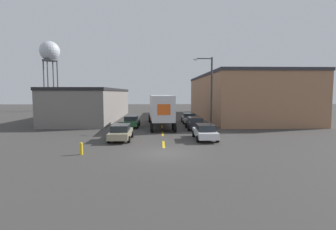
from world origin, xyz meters
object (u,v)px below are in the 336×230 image
Objects in this scene: parked_car_right_mid at (195,123)px; street_lamp at (209,89)px; parked_car_left_far at (131,121)px; fire_hydrant at (81,148)px; semi_truck at (160,108)px; parked_car_left_near at (121,132)px; parked_car_right_near at (205,132)px; parked_car_right_far at (189,118)px; water_tower at (50,53)px.

parked_car_right_mid is 0.54× the size of street_lamp.
fire_hydrant is at bearing -97.57° from parked_car_left_far.
street_lamp is (1.55, -0.67, 4.03)m from parked_car_right_mid.
fire_hydrant is (-11.16, -11.77, -4.34)m from street_lamp.
semi_truck reaches higher than parked_car_left_near.
parked_car_left_near is 1.00× the size of parked_car_right_mid.
parked_car_right_near and parked_car_left_far have the same top height.
parked_car_left_near and parked_car_right_far have the same top height.
parked_car_right_near is 0.28× the size of water_tower.
parked_car_right_mid reaches higher than fire_hydrant.
street_lamp is at bearing -77.34° from parked_car_right_far.
parked_car_right_near is (4.07, -9.87, -1.60)m from semi_truck.
parked_car_left_far is at bearing 163.08° from street_lamp.
semi_truck is 4.03m from parked_car_left_far.
semi_truck is 40.47m from water_tower.
parked_car_right_mid is 45.66m from water_tower.
water_tower is at bearing 114.13° from fire_hydrant.
semi_truck is 16.50m from fire_hydrant.
parked_car_left_near is (-3.60, -9.90, -1.60)m from semi_truck.
parked_car_right_near is 50.76m from water_tower.
water_tower is at bearing 119.27° from parked_car_left_near.
parked_car_right_far is (0.00, 6.22, 0.00)m from parked_car_right_mid.
street_lamp is at bearing -46.57° from water_tower.
parked_car_left_near is 1.00× the size of parked_car_left_far.
water_tower is (-29.64, 32.27, 12.84)m from parked_car_right_mid.
parked_car_left_near reaches higher than fire_hydrant.
semi_truck is 5.29m from parked_car_right_mid.
parked_car_right_mid is at bearing 156.51° from street_lamp.
parked_car_left_near is at bearing -145.92° from street_lamp.
parked_car_left_far is 0.28× the size of water_tower.
street_lamp reaches higher than fire_hydrant.
street_lamp is at bearing -16.92° from parked_car_left_far.
street_lamp reaches higher than semi_truck.
parked_car_right_near and parked_car_right_far have the same top height.
parked_car_right_far is at bearing 102.66° from street_lamp.
parked_car_left_near is at bearing -120.31° from parked_car_right_far.
parked_car_right_mid is at bearing -90.00° from parked_car_right_far.
semi_truck is at bearing 143.77° from parked_car_right_mid.
parked_car_right_far is (7.68, 13.13, 0.00)m from parked_car_left_near.
parked_car_right_far is at bearing 62.75° from fire_hydrant.
parked_car_left_near is at bearing -90.00° from parked_car_left_far.
water_tower is at bearing 126.09° from parked_car_left_far.
parked_car_right_mid and parked_car_right_far have the same top height.
semi_truck is 10.79m from parked_car_right_near.
water_tower is at bearing 132.57° from parked_car_right_mid.
parked_car_right_near is 1.00× the size of parked_car_left_near.
parked_car_right_near is at bearing -90.00° from parked_car_right_far.
water_tower is 1.96× the size of street_lamp.
parked_car_right_near is 1.00× the size of parked_car_right_mid.
semi_truck is at bearing 146.95° from street_lamp.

